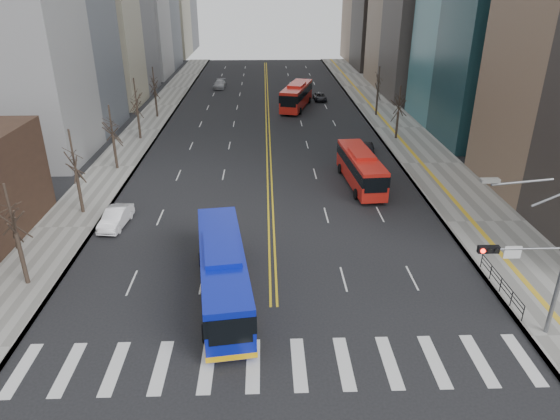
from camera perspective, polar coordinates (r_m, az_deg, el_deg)
The scene contains 15 objects.
ground at distance 26.99m, azimuth -0.46°, elevation -17.24°, with size 220.00×220.00×0.00m, color black.
sidewalk_right at distance 69.85m, azimuth 13.30°, elevation 9.13°, with size 7.00×130.00×0.15m, color slate.
sidewalk_left at distance 69.39m, azimuth -15.32°, elevation 8.81°, with size 5.00×130.00×0.15m, color slate.
crosswalk at distance 26.98m, azimuth -0.46°, elevation -17.23°, with size 26.70×4.00×0.01m.
centerline at distance 77.21m, azimuth -1.47°, elevation 11.17°, with size 0.55×100.00×0.01m.
signal_mast at distance 29.36m, azimuth 27.46°, elevation -5.02°, with size 5.37×0.37×9.39m.
pedestrian_railing at distance 34.54m, azimuth 23.95°, elevation -7.58°, with size 0.06×6.06×1.02m.
street_trees at distance 56.59m, azimuth -8.77°, elevation 10.96°, with size 35.20×47.20×7.60m.
blue_bus at distance 30.91m, azimuth -6.55°, elevation -6.94°, with size 4.33×12.80×3.64m.
red_bus_near at distance 48.53m, azimuth 9.22°, elevation 4.91°, with size 3.25×10.70×3.36m.
red_bus_far at distance 79.13m, azimuth 1.91°, elevation 13.05°, with size 5.82×12.29×3.78m.
car_white at distance 42.20m, azimuth -18.26°, elevation -0.84°, with size 1.56×4.47×1.47m, color white.
car_dark_mid at distance 58.34m, azimuth 10.01°, elevation 6.94°, with size 1.47×3.64×1.24m, color black.
car_silver at distance 95.67m, azimuth -6.91°, elevation 14.09°, with size 2.03×4.99×1.45m, color #A2A2A7.
car_dark_far at distance 85.04m, azimuth 4.56°, elevation 12.77°, with size 1.96×4.25×1.18m, color black.
Camera 1 is at (-0.43, -20.07, 18.03)m, focal length 32.00 mm.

